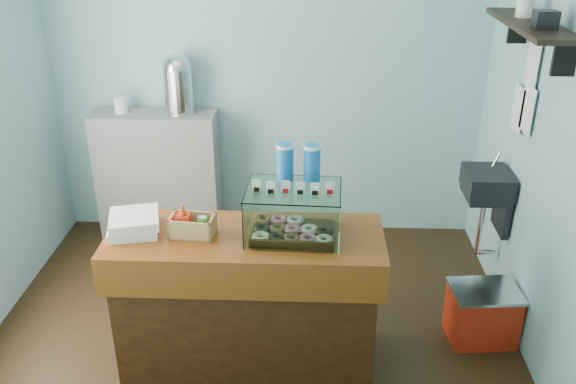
{
  "coord_description": "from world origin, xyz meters",
  "views": [
    {
      "loc": [
        0.37,
        -3.28,
        2.64
      ],
      "look_at": [
        0.24,
        -0.15,
        1.13
      ],
      "focal_mm": 38.0,
      "sensor_mm": 36.0,
      "label": 1
    }
  ],
  "objects_px": {
    "counter": "(247,299)",
    "red_cooler": "(482,314)",
    "display_case": "(294,207)",
    "coffee_urn": "(178,83)"
  },
  "relations": [
    {
      "from": "counter",
      "to": "display_case",
      "type": "xyz_separation_m",
      "value": [
        0.28,
        0.05,
        0.61
      ]
    },
    {
      "from": "display_case",
      "to": "red_cooler",
      "type": "height_order",
      "value": "display_case"
    },
    {
      "from": "coffee_urn",
      "to": "red_cooler",
      "type": "height_order",
      "value": "coffee_urn"
    },
    {
      "from": "counter",
      "to": "display_case",
      "type": "distance_m",
      "value": 0.67
    },
    {
      "from": "red_cooler",
      "to": "display_case",
      "type": "bearing_deg",
      "value": -175.83
    },
    {
      "from": "counter",
      "to": "red_cooler",
      "type": "xyz_separation_m",
      "value": [
        1.51,
        0.27,
        -0.27
      ]
    },
    {
      "from": "display_case",
      "to": "coffee_urn",
      "type": "height_order",
      "value": "coffee_urn"
    },
    {
      "from": "coffee_urn",
      "to": "display_case",
      "type": "bearing_deg",
      "value": -58.33
    },
    {
      "from": "display_case",
      "to": "red_cooler",
      "type": "distance_m",
      "value": 1.53
    },
    {
      "from": "display_case",
      "to": "coffee_urn",
      "type": "bearing_deg",
      "value": 124.11
    }
  ]
}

